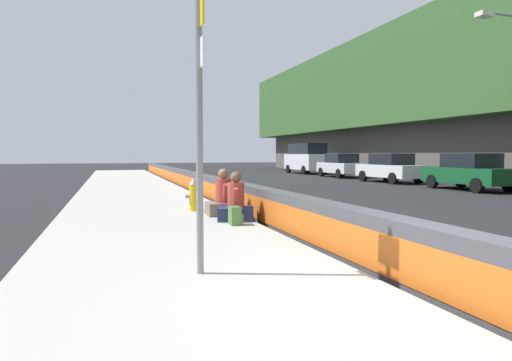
# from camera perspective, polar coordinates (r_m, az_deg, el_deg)

# --- Properties ---
(ground_plane) EXTENTS (160.00, 160.00, 0.00)m
(ground_plane) POSITION_cam_1_polar(r_m,az_deg,el_deg) (5.69, 22.41, -14.03)
(ground_plane) COLOR #232326
(ground_plane) RESTS_ON ground
(sidewalk_strip) EXTENTS (80.00, 4.40, 0.14)m
(sidewalk_strip) POSITION_cam_1_polar(r_m,az_deg,el_deg) (4.50, -5.54, -17.58)
(sidewalk_strip) COLOR #B5B2A8
(sidewalk_strip) RESTS_ON ground_plane
(jersey_barrier) EXTENTS (76.00, 0.45, 0.85)m
(jersey_barrier) POSITION_cam_1_polar(r_m,az_deg,el_deg) (5.57, 22.48, -9.87)
(jersey_barrier) COLOR #47474C
(jersey_barrier) RESTS_ON ground_plane
(route_sign_post) EXTENTS (0.44, 0.09, 3.60)m
(route_sign_post) POSITION_cam_1_polar(r_m,az_deg,el_deg) (5.72, -7.27, 8.72)
(route_sign_post) COLOR gray
(route_sign_post) RESTS_ON sidewalk_strip
(fire_hydrant) EXTENTS (0.26, 0.46, 0.88)m
(fire_hydrant) POSITION_cam_1_polar(r_m,az_deg,el_deg) (12.11, -8.01, -1.78)
(fire_hydrant) COLOR gold
(fire_hydrant) RESTS_ON sidewalk_strip
(seated_person_foreground) EXTENTS (0.90, 0.98, 1.13)m
(seated_person_foreground) POSITION_cam_1_polar(r_m,az_deg,el_deg) (10.32, -2.60, -3.17)
(seated_person_foreground) COLOR #23284C
(seated_person_foreground) RESTS_ON sidewalk_strip
(seated_person_middle) EXTENTS (0.75, 0.86, 1.17)m
(seated_person_middle) POSITION_cam_1_polar(r_m,az_deg,el_deg) (11.25, -4.21, -2.56)
(seated_person_middle) COLOR #706651
(seated_person_middle) RESTS_ON sidewalk_strip
(backpack) EXTENTS (0.32, 0.28, 0.40)m
(backpack) POSITION_cam_1_polar(r_m,az_deg,el_deg) (9.69, -2.68, -4.56)
(backpack) COLOR #4C7A3D
(backpack) RESTS_ON sidewalk_strip
(parked_car_third) EXTENTS (4.54, 2.04, 1.71)m
(parked_car_third) POSITION_cam_1_polar(r_m,az_deg,el_deg) (22.81, 25.71, 1.04)
(parked_car_third) COLOR #145128
(parked_car_third) RESTS_ON ground_plane
(parked_car_fourth) EXTENTS (4.56, 2.08, 1.71)m
(parked_car_fourth) POSITION_cam_1_polar(r_m,az_deg,el_deg) (27.23, 16.85, 1.57)
(parked_car_fourth) COLOR silver
(parked_car_fourth) RESTS_ON ground_plane
(parked_car_midline) EXTENTS (4.56, 2.07, 1.71)m
(parked_car_midline) POSITION_cam_1_polar(r_m,az_deg,el_deg) (32.47, 10.86, 1.93)
(parked_car_midline) COLOR silver
(parked_car_midline) RESTS_ON ground_plane
(parked_car_far) EXTENTS (5.12, 2.15, 2.56)m
(parked_car_far) POSITION_cam_1_polar(r_m,az_deg,el_deg) (38.08, 6.48, 2.92)
(parked_car_far) COLOR silver
(parked_car_far) RESTS_ON ground_plane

